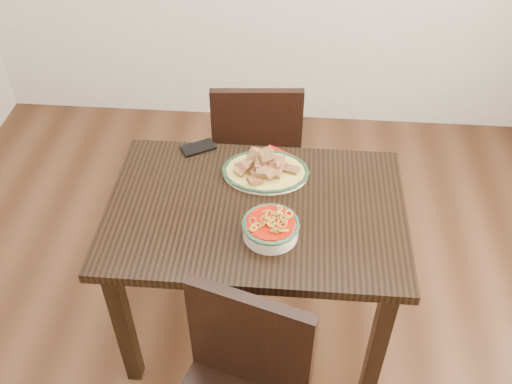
# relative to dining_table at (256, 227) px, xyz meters

# --- Properties ---
(floor) EXTENTS (3.50, 3.50, 0.00)m
(floor) POSITION_rel_dining_table_xyz_m (-0.08, -0.06, -0.64)
(floor) COLOR #3C2113
(floor) RESTS_ON ground
(dining_table) EXTENTS (1.14, 0.76, 0.75)m
(dining_table) POSITION_rel_dining_table_xyz_m (0.00, 0.00, 0.00)
(dining_table) COLOR black
(dining_table) RESTS_ON ground
(chair_far) EXTENTS (0.45, 0.45, 0.89)m
(chair_far) POSITION_rel_dining_table_xyz_m (-0.05, 0.70, -0.15)
(chair_far) COLOR black
(chair_far) RESTS_ON ground
(fish_plate) EXTENTS (0.34, 0.27, 0.11)m
(fish_plate) POSITION_rel_dining_table_xyz_m (0.02, 0.20, 0.15)
(fish_plate) COLOR #F1E4CB
(fish_plate) RESTS_ON dining_table
(noodle_bowl) EXTENTS (0.21, 0.21, 0.08)m
(noodle_bowl) POSITION_rel_dining_table_xyz_m (0.07, -0.14, 0.15)
(noodle_bowl) COLOR beige
(noodle_bowl) RESTS_ON dining_table
(smartphone) EXTENTS (0.16, 0.14, 0.01)m
(smartphone) POSITION_rel_dining_table_xyz_m (-0.27, 0.34, 0.11)
(smartphone) COLOR black
(smartphone) RESTS_ON dining_table
(napkin) EXTENTS (0.16, 0.15, 0.01)m
(napkin) POSITION_rel_dining_table_xyz_m (0.05, 0.30, 0.11)
(napkin) COLOR maroon
(napkin) RESTS_ON dining_table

